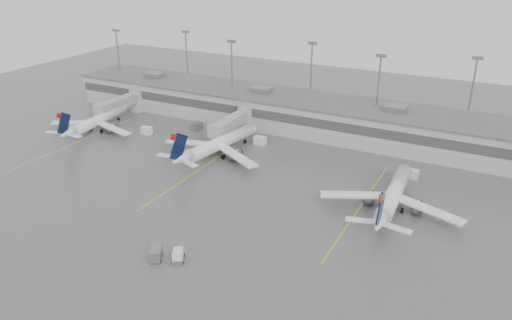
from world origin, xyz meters
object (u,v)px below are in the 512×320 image
at_px(jet_far_left, 96,121).
at_px(jet_mid_right, 393,195).
at_px(jet_mid_left, 217,144).
at_px(baggage_tug, 178,257).

relative_size(jet_far_left, jet_mid_right, 0.94).
height_order(jet_far_left, jet_mid_left, jet_mid_left).
xyz_separation_m(jet_mid_left, baggage_tug, (15.86, -37.14, -2.25)).
xyz_separation_m(jet_far_left, jet_mid_right, (76.53, -6.17, 0.17)).
distance_m(jet_far_left, baggage_tug, 63.61).
xyz_separation_m(jet_far_left, jet_mid_left, (35.96, 0.31, 0.24)).
relative_size(jet_mid_left, jet_mid_right, 1.02).
bearing_deg(baggage_tug, jet_mid_left, 84.14).
distance_m(jet_far_left, jet_mid_left, 35.97).
distance_m(jet_far_left, jet_mid_right, 76.77).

